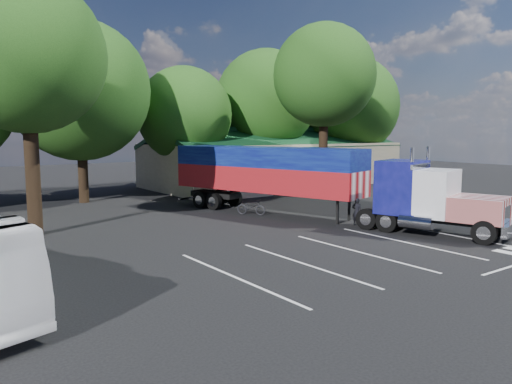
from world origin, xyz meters
TOP-DOWN VIEW (x-y plane):
  - ground at (0.00, 0.00)m, footprint 120.00×120.00m
  - event_hall at (13.74, 17.81)m, footprint 24.20×14.12m
  - tree_row_c at (-5.00, 16.20)m, footprint 10.00×10.00m
  - tree_row_d at (4.00, 17.50)m, footprint 8.00×8.00m
  - tree_row_e at (13.00, 18.00)m, footprint 9.60×9.60m
  - tree_row_f at (23.00, 16.80)m, footprint 10.40×10.40m
  - tree_near_left at (-10.50, 6.00)m, footprint 7.60×7.60m
  - tree_near_right at (11.50, 8.50)m, footprint 8.00×8.00m
  - semi_truck at (3.74, 2.04)m, footprint 8.46×20.79m
  - woman at (4.50, -1.65)m, footprint 0.54×0.65m
  - bicycle at (1.80, 4.65)m, footprint 1.57×1.89m
  - silver_sedan at (6.99, 12.51)m, footprint 3.94×2.01m

SIDE VIEW (x-z plane):
  - ground at x=0.00m, z-range 0.00..0.00m
  - bicycle at x=1.80m, z-range 0.00..0.97m
  - silver_sedan at x=6.99m, z-range 0.00..1.24m
  - woman at x=4.50m, z-range 0.00..1.53m
  - event_hall at x=13.74m, z-range -0.56..4.99m
  - semi_truck at x=3.74m, z-range 0.29..4.68m
  - tree_row_d at x=4.00m, z-range 1.28..11.88m
  - tree_row_f at x=23.00m, z-range 1.29..14.29m
  - tree_row_c at x=-5.00m, z-range 1.51..14.56m
  - tree_row_e at x=13.00m, z-range 1.64..14.54m
  - tree_near_left at x=-10.50m, z-range 2.49..15.14m
  - tree_near_right at x=11.50m, z-range 2.71..16.21m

